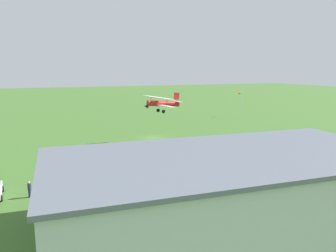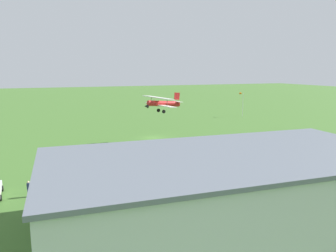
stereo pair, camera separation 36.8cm
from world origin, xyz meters
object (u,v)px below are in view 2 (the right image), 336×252
at_px(car_blue, 258,157).
at_px(biplane, 162,103).
at_px(person_walking_on_apron, 229,150).
at_px(person_crossing_taxiway, 57,168).
at_px(car_red, 59,176).
at_px(person_beside_truck, 245,147).
at_px(person_watching_takeoff, 29,189).
at_px(windsock, 241,95).
at_px(hangar, 227,187).

bearing_deg(car_blue, biplane, -61.89).
xyz_separation_m(person_walking_on_apron, person_crossing_taxiway, (25.90, -0.04, -0.09)).
height_order(car_red, person_beside_truck, person_beside_truck).
relative_size(person_watching_takeoff, person_walking_on_apron, 0.99).
bearing_deg(car_blue, windsock, -121.03).
bearing_deg(windsock, hangar, 54.95).
relative_size(car_blue, person_watching_takeoff, 2.48).
height_order(person_watching_takeoff, windsock, windsock).
distance_m(person_crossing_taxiway, windsock, 64.16).
relative_size(hangar, car_blue, 7.54).
bearing_deg(biplane, car_blue, 118.11).
xyz_separation_m(person_watching_takeoff, person_crossing_taxiway, (-3.19, -6.96, -0.09)).
bearing_deg(person_beside_truck, hangar, 51.60).
distance_m(car_red, person_watching_takeoff, 4.80).
height_order(biplane, car_red, biplane).
relative_size(car_blue, car_red, 0.89).
distance_m(hangar, person_crossing_taxiway, 23.66).
bearing_deg(person_walking_on_apron, person_beside_truck, -164.53).
bearing_deg(person_watching_takeoff, person_crossing_taxiway, -114.60).
bearing_deg(person_watching_takeoff, person_beside_truck, -166.38).
relative_size(biplane, person_crossing_taxiway, 5.66).
relative_size(hangar, windsock, 4.73).
xyz_separation_m(biplane, person_watching_takeoff, (22.04, 18.28, -6.63)).
distance_m(person_walking_on_apron, person_crossing_taxiway, 25.90).
bearing_deg(hangar, windsock, -125.05).
height_order(hangar, person_walking_on_apron, hangar).
distance_m(hangar, car_blue, 20.05).
xyz_separation_m(hangar, biplane, (-5.27, -30.57, 4.44)).
height_order(car_blue, windsock, windsock).
bearing_deg(windsock, biplane, 36.59).
xyz_separation_m(biplane, person_crossing_taxiway, (18.86, 11.33, -6.72)).
bearing_deg(person_walking_on_apron, person_crossing_taxiway, -0.08).
distance_m(person_beside_truck, person_crossing_taxiway, 29.64).
relative_size(biplane, person_walking_on_apron, 5.13).
bearing_deg(person_walking_on_apron, car_red, 7.64).
distance_m(car_blue, person_watching_takeoff, 30.88).
height_order(hangar, biplane, biplane).
bearing_deg(car_blue, hangar, 45.14).
distance_m(hangar, person_watching_takeoff, 20.91).
height_order(car_blue, person_beside_truck, person_beside_truck).
distance_m(biplane, person_watching_takeoff, 29.39).
bearing_deg(car_red, hangar, 130.49).
bearing_deg(person_beside_truck, biplane, -43.81).
bearing_deg(car_blue, person_crossing_taxiway, -10.49).
distance_m(biplane, car_blue, 19.80).
height_order(biplane, car_blue, biplane).
xyz_separation_m(hangar, car_blue, (-14.05, -14.12, -2.24)).
height_order(person_watching_takeoff, person_walking_on_apron, person_walking_on_apron).
height_order(biplane, windsock, biplane).
bearing_deg(biplane, person_watching_takeoff, 39.67).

